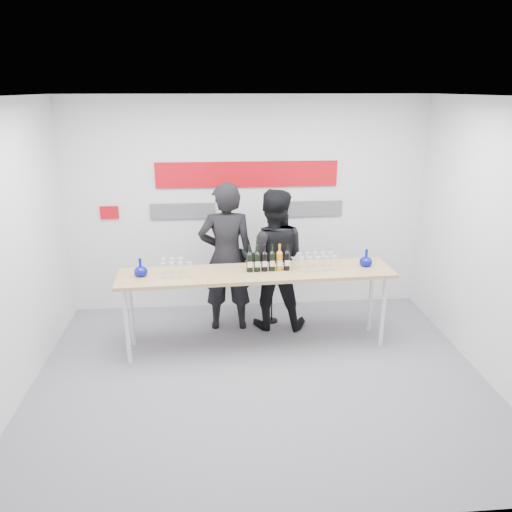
# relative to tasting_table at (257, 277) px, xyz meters

# --- Properties ---
(ground) EXTENTS (5.00, 5.00, 0.00)m
(ground) POSITION_rel_tasting_table_xyz_m (-0.03, -0.73, -0.91)
(ground) COLOR slate
(ground) RESTS_ON ground
(back_wall) EXTENTS (5.00, 0.04, 3.00)m
(back_wall) POSITION_rel_tasting_table_xyz_m (-0.03, 1.27, 0.59)
(back_wall) COLOR silver
(back_wall) RESTS_ON ground
(signage) EXTENTS (3.38, 0.02, 0.79)m
(signage) POSITION_rel_tasting_table_xyz_m (-0.08, 1.24, 0.89)
(signage) COLOR #BB0811
(signage) RESTS_ON back_wall
(tasting_table) EXTENTS (3.32, 0.80, 0.99)m
(tasting_table) POSITION_rel_tasting_table_xyz_m (0.00, 0.00, 0.00)
(tasting_table) COLOR tan
(tasting_table) RESTS_ON ground
(wine_bottles) EXTENTS (0.53, 0.10, 0.33)m
(wine_bottles) POSITION_rel_tasting_table_xyz_m (0.14, 0.02, 0.24)
(wine_bottles) COLOR black
(wine_bottles) RESTS_ON tasting_table
(decanter_left) EXTENTS (0.16, 0.16, 0.21)m
(decanter_left) POSITION_rel_tasting_table_xyz_m (-1.36, -0.03, 0.18)
(decanter_left) COLOR #071185
(decanter_left) RESTS_ON tasting_table
(decanter_right) EXTENTS (0.16, 0.16, 0.21)m
(decanter_right) POSITION_rel_tasting_table_xyz_m (1.36, 0.09, 0.18)
(decanter_right) COLOR #071185
(decanter_right) RESTS_ON tasting_table
(glasses_left) EXTENTS (0.37, 0.23, 0.18)m
(glasses_left) POSITION_rel_tasting_table_xyz_m (-0.97, -0.05, 0.17)
(glasses_left) COLOR silver
(glasses_left) RESTS_ON tasting_table
(glasses_right) EXTENTS (0.47, 0.24, 0.18)m
(glasses_right) POSITION_rel_tasting_table_xyz_m (0.73, 0.03, 0.17)
(glasses_right) COLOR silver
(glasses_right) RESTS_ON tasting_table
(presenter_left) EXTENTS (0.72, 0.48, 1.98)m
(presenter_left) POSITION_rel_tasting_table_xyz_m (-0.35, 0.55, 0.07)
(presenter_left) COLOR black
(presenter_left) RESTS_ON ground
(presenter_right) EXTENTS (1.00, 0.82, 1.88)m
(presenter_right) POSITION_rel_tasting_table_xyz_m (0.25, 0.55, 0.02)
(presenter_right) COLOR black
(presenter_right) RESTS_ON ground
(mic_stand) EXTENTS (0.17, 0.17, 1.47)m
(mic_stand) POSITION_rel_tasting_table_xyz_m (0.26, 0.65, -0.47)
(mic_stand) COLOR black
(mic_stand) RESTS_ON ground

